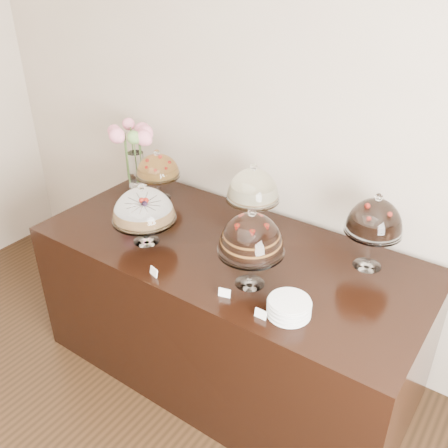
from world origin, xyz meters
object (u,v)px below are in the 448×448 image
Objects in this scene: flower_vase at (135,145)px; plate_stack at (289,308)px; display_counter at (229,311)px; cake_stand_choco_layer at (251,236)px; cake_stand_fruit_tart at (158,168)px; cake_stand_dark_choco at (375,219)px; cake_stand_cheesecake at (253,187)px; cake_stand_sugar_sponge at (143,207)px.

flower_vase reaches higher than plate_stack.
cake_stand_choco_layer is (0.27, -0.21, 0.72)m from display_counter.
cake_stand_choco_layer is at bearing -24.50° from cake_stand_fruit_tart.
display_counter is at bearing -17.29° from flower_vase.
cake_stand_dark_choco reaches higher than cake_stand_fruit_tart.
display_counter is 5.21× the size of cake_stand_dark_choco.
cake_stand_fruit_tart is at bearing 156.41° from plate_stack.
cake_stand_cheesecake is 0.97× the size of cake_stand_dark_choco.
cake_stand_fruit_tart is 0.26m from flower_vase.
cake_stand_dark_choco is at bearing 75.77° from plate_stack.
plate_stack is (0.97, -0.10, -0.17)m from cake_stand_sugar_sponge.
display_counter is 0.76m from cake_stand_cheesecake.
flower_vase is at bearing 179.21° from cake_stand_dark_choco.
display_counter is at bearing 142.29° from cake_stand_choco_layer.
cake_stand_cheesecake is at bearing -179.02° from cake_stand_dark_choco.
cake_stand_fruit_tart is (-0.30, 0.45, -0.00)m from cake_stand_sugar_sponge.
flower_vase is (-0.95, 0.03, 0.04)m from cake_stand_cheesecake.
cake_stand_cheesecake reaches higher than display_counter.
flower_vase is (-1.66, 0.02, 0.02)m from cake_stand_dark_choco.
plate_stack reaches higher than display_counter.
display_counter is 0.80m from cake_stand_choco_layer.
cake_stand_sugar_sponge reaches higher than plate_stack.
cake_stand_sugar_sponge is 0.85× the size of cake_stand_choco_layer.
cake_stand_fruit_tart is 1.39m from plate_stack.
cake_stand_sugar_sponge is 0.63m from cake_stand_cheesecake.
display_counter is at bearing -157.85° from cake_stand_dark_choco.
flower_vase is at bearing 167.30° from cake_stand_fruit_tart.
cake_stand_sugar_sponge is at bearing -154.55° from display_counter.
cake_stand_dark_choco is 1.42m from cake_stand_fruit_tart.
flower_vase reaches higher than cake_stand_choco_layer.
cake_stand_fruit_tart is (-0.71, -0.02, -0.05)m from cake_stand_cheesecake.
cake_stand_fruit_tart is at bearing 161.22° from display_counter.
cake_stand_choco_layer reaches higher than display_counter.
cake_stand_cheesecake is 0.91× the size of flower_vase.
plate_stack is at bearing -45.72° from cake_stand_cheesecake.
flower_vase reaches higher than display_counter.
cake_stand_dark_choco is (0.69, 0.28, 0.73)m from display_counter.
cake_stand_fruit_tart is at bearing 155.50° from cake_stand_choco_layer.
cake_stand_sugar_sponge is 0.88× the size of cake_stand_cheesecake.
cake_stand_choco_layer is 1.25× the size of cake_stand_fruit_tart.
display_counter is 0.79m from plate_stack.
cake_stand_cheesecake reaches higher than plate_stack.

